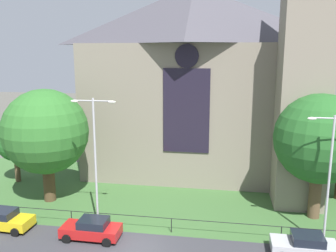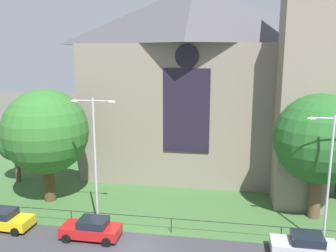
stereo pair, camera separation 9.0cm
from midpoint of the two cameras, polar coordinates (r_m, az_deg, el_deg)
name	(u,v)px [view 1 (the left image)]	position (r m, az deg, el deg)	size (l,w,h in m)	color
ground	(163,193)	(34.95, -0.81, -10.51)	(160.00, 160.00, 0.00)	#56544C
grass_verge	(159,201)	(33.13, -1.44, -11.78)	(120.00, 20.00, 0.01)	#3D6633
church_building	(200,80)	(39.06, 4.94, 7.31)	(23.20, 16.20, 26.00)	gray
iron_railing	(171,220)	(27.50, 0.45, -14.66)	(31.48, 0.07, 1.13)	black
tree_left_far	(15,144)	(39.91, -23.05, -2.67)	(3.52, 3.52, 5.77)	brown
tree_left_near	(46,132)	(33.20, -18.84, -0.90)	(7.45, 7.45, 10.09)	#4C3823
tree_right_near	(320,139)	(30.41, 22.77, -1.93)	(7.06, 7.06, 10.08)	brown
streetlamp_near	(95,149)	(26.98, -11.56, -3.63)	(3.37, 0.26, 9.94)	#B2B2B7
streetlamp_far	(330,166)	(26.28, 24.18, -5.81)	(3.37, 0.26, 9.15)	#B2B2B7
parked_car_yellow	(4,219)	(30.76, -24.60, -13.28)	(4.26, 2.15, 1.51)	gold
parked_car_red	(92,229)	(27.36, -12.07, -15.61)	(4.21, 2.04, 1.51)	#B21919
parked_car_silver	(305,245)	(26.37, 20.70, -17.23)	(4.21, 2.05, 1.51)	#B7B7BC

